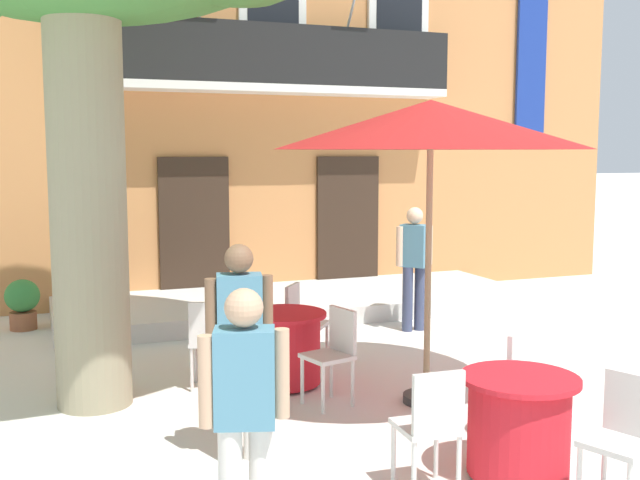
{
  "coord_description": "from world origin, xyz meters",
  "views": [
    {
      "loc": [
        -4.04,
        -6.69,
        2.38
      ],
      "look_at": [
        -0.78,
        1.91,
        1.3
      ],
      "focal_mm": 42.37,
      "sensor_mm": 36.0,
      "label": 1
    }
  ],
  "objects_px": {
    "cafe_chair_middle_2": "(526,378)",
    "cafe_chair_near_tree_0": "(209,337)",
    "cafe_chair_near_tree_2": "(301,319)",
    "pedestrian_by_tree": "(245,411)",
    "pedestrian_mid_plaza": "(240,339)",
    "cafe_table_near_tree": "(284,348)",
    "cafe_table_middle": "(519,425)",
    "cafe_chair_middle_1": "(624,433)",
    "cafe_chair_middle_0": "(431,422)",
    "cafe_chair_near_tree_1": "(334,349)",
    "cafe_umbrella": "(431,126)",
    "ground_planter_left": "(22,302)",
    "pedestrian_near_entrance": "(414,261)"
  },
  "relations": [
    {
      "from": "cafe_table_near_tree",
      "to": "pedestrian_mid_plaza",
      "type": "relative_size",
      "value": 0.51
    },
    {
      "from": "ground_planter_left",
      "to": "pedestrian_mid_plaza",
      "type": "height_order",
      "value": "pedestrian_mid_plaza"
    },
    {
      "from": "cafe_chair_near_tree_0",
      "to": "pedestrian_by_tree",
      "type": "bearing_deg",
      "value": -98.94
    },
    {
      "from": "cafe_chair_middle_1",
      "to": "cafe_chair_middle_0",
      "type": "bearing_deg",
      "value": 150.15
    },
    {
      "from": "cafe_chair_near_tree_2",
      "to": "cafe_umbrella",
      "type": "distance_m",
      "value": 2.73
    },
    {
      "from": "pedestrian_by_tree",
      "to": "pedestrian_mid_plaza",
      "type": "bearing_deg",
      "value": 76.31
    },
    {
      "from": "cafe_chair_near_tree_1",
      "to": "cafe_chair_middle_0",
      "type": "distance_m",
      "value": 2.03
    },
    {
      "from": "cafe_chair_near_tree_0",
      "to": "cafe_chair_near_tree_2",
      "type": "distance_m",
      "value": 1.24
    },
    {
      "from": "cafe_chair_middle_0",
      "to": "pedestrian_mid_plaza",
      "type": "bearing_deg",
      "value": 135.0
    },
    {
      "from": "cafe_chair_near_tree_0",
      "to": "cafe_chair_middle_2",
      "type": "height_order",
      "value": "same"
    },
    {
      "from": "cafe_umbrella",
      "to": "pedestrian_near_entrance",
      "type": "height_order",
      "value": "cafe_umbrella"
    },
    {
      "from": "cafe_chair_middle_2",
      "to": "cafe_chair_near_tree_0",
      "type": "bearing_deg",
      "value": 133.37
    },
    {
      "from": "cafe_table_middle",
      "to": "pedestrian_mid_plaza",
      "type": "relative_size",
      "value": 0.51
    },
    {
      "from": "cafe_umbrella",
      "to": "pedestrian_by_tree",
      "type": "height_order",
      "value": "cafe_umbrella"
    },
    {
      "from": "cafe_chair_near_tree_2",
      "to": "pedestrian_near_entrance",
      "type": "xyz_separation_m",
      "value": [
        1.95,
        1.02,
        0.41
      ]
    },
    {
      "from": "cafe_chair_middle_1",
      "to": "cafe_chair_near_tree_0",
      "type": "bearing_deg",
      "value": 119.65
    },
    {
      "from": "cafe_table_near_tree",
      "to": "cafe_chair_near_tree_0",
      "type": "xyz_separation_m",
      "value": [
        -0.74,
        0.15,
        0.14
      ]
    },
    {
      "from": "cafe_chair_near_tree_1",
      "to": "cafe_table_middle",
      "type": "xyz_separation_m",
      "value": [
        0.66,
        -1.98,
        -0.14
      ]
    },
    {
      "from": "cafe_table_near_tree",
      "to": "cafe_chair_near_tree_1",
      "type": "bearing_deg",
      "value": -69.73
    },
    {
      "from": "pedestrian_mid_plaza",
      "to": "cafe_chair_near_tree_0",
      "type": "bearing_deg",
      "value": 84.97
    },
    {
      "from": "cafe_chair_near_tree_1",
      "to": "cafe_chair_near_tree_2",
      "type": "xyz_separation_m",
      "value": [
        0.15,
        1.34,
        0.0
      ]
    },
    {
      "from": "cafe_table_near_tree",
      "to": "cafe_chair_near_tree_2",
      "type": "relative_size",
      "value": 0.95
    },
    {
      "from": "cafe_table_middle",
      "to": "pedestrian_mid_plaza",
      "type": "height_order",
      "value": "pedestrian_mid_plaza"
    },
    {
      "from": "cafe_table_middle",
      "to": "cafe_chair_middle_2",
      "type": "distance_m",
      "value": 0.77
    },
    {
      "from": "cafe_chair_middle_2",
      "to": "pedestrian_mid_plaza",
      "type": "distance_m",
      "value": 2.38
    },
    {
      "from": "cafe_chair_near_tree_2",
      "to": "cafe_chair_middle_2",
      "type": "height_order",
      "value": "same"
    },
    {
      "from": "cafe_chair_middle_0",
      "to": "pedestrian_near_entrance",
      "type": "relative_size",
      "value": 0.55
    },
    {
      "from": "cafe_chair_near_tree_1",
      "to": "ground_planter_left",
      "type": "bearing_deg",
      "value": 123.07
    },
    {
      "from": "cafe_chair_middle_1",
      "to": "pedestrian_by_tree",
      "type": "distance_m",
      "value": 2.56
    },
    {
      "from": "pedestrian_near_entrance",
      "to": "pedestrian_mid_plaza",
      "type": "relative_size",
      "value": 0.98
    },
    {
      "from": "pedestrian_mid_plaza",
      "to": "ground_planter_left",
      "type": "bearing_deg",
      "value": 107.25
    },
    {
      "from": "cafe_table_near_tree",
      "to": "cafe_chair_middle_0",
      "type": "distance_m",
      "value": 2.74
    },
    {
      "from": "cafe_chair_near_tree_0",
      "to": "pedestrian_near_entrance",
      "type": "height_order",
      "value": "pedestrian_near_entrance"
    },
    {
      "from": "cafe_table_near_tree",
      "to": "pedestrian_by_tree",
      "type": "bearing_deg",
      "value": -111.84
    },
    {
      "from": "cafe_table_near_tree",
      "to": "ground_planter_left",
      "type": "relative_size",
      "value": 1.27
    },
    {
      "from": "cafe_table_near_tree",
      "to": "cafe_table_middle",
      "type": "height_order",
      "value": "same"
    },
    {
      "from": "cafe_table_near_tree",
      "to": "cafe_chair_near_tree_0",
      "type": "relative_size",
      "value": 0.95
    },
    {
      "from": "cafe_umbrella",
      "to": "cafe_chair_middle_1",
      "type": "bearing_deg",
      "value": -85.96
    },
    {
      "from": "cafe_chair_middle_2",
      "to": "cafe_table_near_tree",
      "type": "bearing_deg",
      "value": 123.59
    },
    {
      "from": "cafe_chair_near_tree_0",
      "to": "cafe_umbrella",
      "type": "xyz_separation_m",
      "value": [
        1.83,
        -1.15,
        2.08
      ]
    },
    {
      "from": "cafe_umbrella",
      "to": "ground_planter_left",
      "type": "distance_m",
      "value": 6.24
    },
    {
      "from": "cafe_chair_near_tree_2",
      "to": "pedestrian_near_entrance",
      "type": "distance_m",
      "value": 2.23
    },
    {
      "from": "cafe_chair_near_tree_0",
      "to": "cafe_chair_middle_0",
      "type": "distance_m",
      "value": 3.03
    },
    {
      "from": "pedestrian_mid_plaza",
      "to": "pedestrian_by_tree",
      "type": "distance_m",
      "value": 1.51
    },
    {
      "from": "cafe_table_middle",
      "to": "pedestrian_near_entrance",
      "type": "distance_m",
      "value": 4.61
    },
    {
      "from": "cafe_table_near_tree",
      "to": "cafe_umbrella",
      "type": "xyz_separation_m",
      "value": [
        1.1,
        -0.99,
        2.22
      ]
    },
    {
      "from": "cafe_chair_near_tree_1",
      "to": "cafe_chair_near_tree_0",
      "type": "bearing_deg",
      "value": 139.21
    },
    {
      "from": "cafe_chair_middle_1",
      "to": "pedestrian_mid_plaza",
      "type": "distance_m",
      "value": 2.78
    },
    {
      "from": "cafe_chair_near_tree_0",
      "to": "cafe_chair_middle_0",
      "type": "xyz_separation_m",
      "value": [
        0.91,
        -2.89,
        0.0
      ]
    },
    {
      "from": "cafe_chair_middle_2",
      "to": "pedestrian_mid_plaza",
      "type": "bearing_deg",
      "value": 169.12
    }
  ]
}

